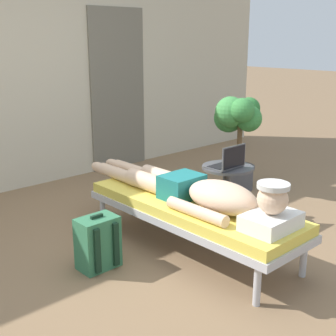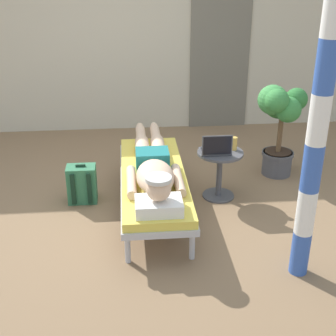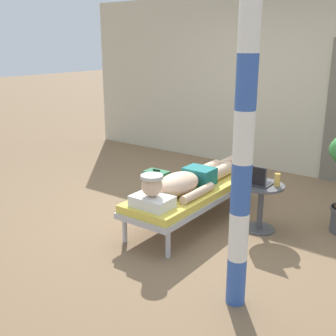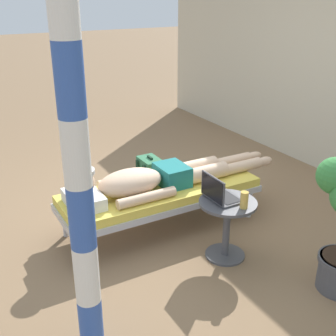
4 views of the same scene
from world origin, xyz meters
The scene contains 11 objects.
ground_plane centered at (0.00, 0.00, 0.00)m, with size 40.00×40.00×0.00m, color #846647.
house_wall_back centered at (0.20, 2.40, 1.35)m, with size 7.60×0.20×2.70m, color beige.
house_door_panel centered at (1.30, 2.29, 1.02)m, with size 0.84×0.03×2.04m, color #6D6759.
lounge_chair centered at (0.20, -0.15, 0.35)m, with size 0.65×1.92×0.42m.
person_reclining centered at (0.20, -0.23, 0.52)m, with size 0.53×2.17×0.33m.
side_table centered at (0.91, 0.09, 0.36)m, with size 0.48×0.48×0.52m.
laptop centered at (0.85, 0.04, 0.58)m, with size 0.31×0.24×0.23m.
drink_glass centered at (1.06, 0.13, 0.59)m, with size 0.06×0.06×0.14m, color gold.
backpack centered at (-0.54, 0.12, 0.20)m, with size 0.30×0.26×0.42m.
potted_plant centered at (1.68, 0.61, 0.70)m, with size 0.55×0.58×1.06m.
porch_post centered at (1.33, -1.27, 1.34)m, with size 0.15×0.15×2.68m.
Camera 2 is at (-0.05, -4.42, 2.48)m, focal length 51.28 mm.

